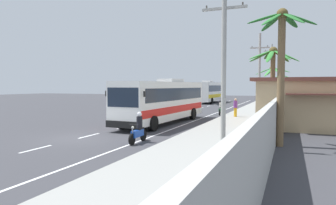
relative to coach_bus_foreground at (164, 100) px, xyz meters
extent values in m
plane|color=#3A3A3F|center=(-1.80, -8.36, -1.89)|extent=(160.00, 160.00, 0.00)
cube|color=#999993|center=(5.00, 1.64, -1.82)|extent=(3.20, 90.00, 0.14)
cube|color=white|center=(-1.80, -11.65, -1.89)|extent=(0.16, 2.00, 0.01)
cube|color=white|center=(-1.80, -7.47, -1.89)|extent=(0.16, 2.00, 0.01)
cube|color=white|center=(-1.80, -3.29, -1.89)|extent=(0.16, 2.00, 0.01)
cube|color=white|center=(-1.80, 0.89, -1.89)|extent=(0.16, 2.00, 0.01)
cube|color=white|center=(-1.80, 5.07, -1.89)|extent=(0.16, 2.00, 0.01)
cube|color=white|center=(-1.80, 9.25, -1.89)|extent=(0.16, 2.00, 0.01)
cube|color=white|center=(-1.80, 13.43, -1.89)|extent=(0.16, 2.00, 0.01)
cube|color=white|center=(-1.80, 17.60, -1.89)|extent=(0.16, 2.00, 0.01)
cube|color=white|center=(-1.80, 21.78, -1.89)|extent=(0.16, 2.00, 0.01)
cube|color=white|center=(-1.80, 25.96, -1.89)|extent=(0.16, 2.00, 0.01)
cube|color=white|center=(-1.80, 30.14, -1.89)|extent=(0.16, 2.00, 0.01)
cube|color=white|center=(-1.80, 34.32, -1.89)|extent=(0.16, 2.00, 0.01)
cube|color=white|center=(-1.80, 38.50, -1.89)|extent=(0.16, 2.00, 0.01)
cube|color=white|center=(1.86, 6.64, -1.89)|extent=(0.14, 70.00, 0.01)
cube|color=#B2B2AD|center=(8.80, 5.64, -0.74)|extent=(0.24, 60.00, 2.30)
cube|color=white|center=(0.00, -0.03, -0.02)|extent=(3.08, 12.07, 2.96)
cube|color=#192333|center=(0.01, 0.17, 0.50)|extent=(3.06, 11.12, 0.95)
cube|color=#192333|center=(-0.28, -5.96, 0.42)|extent=(2.31, 0.21, 1.25)
cube|color=red|center=(0.00, -0.03, -0.69)|extent=(3.10, 11.84, 0.53)
cube|color=black|center=(-0.29, -6.05, -1.30)|extent=(2.46, 0.28, 0.44)
cube|color=#B7B7B7|center=(0.07, 1.47, 1.60)|extent=(1.50, 2.70, 0.28)
cube|color=black|center=(1.16, -5.82, 0.65)|extent=(0.12, 0.09, 0.36)
cube|color=black|center=(-1.71, -5.69, 0.65)|extent=(0.12, 0.09, 0.36)
cylinder|color=black|center=(1.03, -4.27, -1.37)|extent=(0.37, 1.05, 1.04)
cylinder|color=black|center=(-1.43, -4.15, -1.37)|extent=(0.37, 1.05, 1.04)
cylinder|color=black|center=(1.40, 3.50, -1.37)|extent=(0.37, 1.05, 1.04)
cylinder|color=black|center=(-1.06, 3.62, -1.37)|extent=(0.37, 1.05, 1.04)
cube|color=white|center=(-3.82, 30.35, 0.12)|extent=(2.63, 11.06, 3.25)
cube|color=#192333|center=(-3.83, 30.15, 0.69)|extent=(2.65, 10.18, 1.04)
cube|color=#192333|center=(-3.75, 35.83, 0.61)|extent=(2.29, 0.13, 1.36)
cube|color=yellow|center=(-3.82, 30.35, -0.61)|extent=(2.66, 10.84, 0.58)
cube|color=black|center=(-3.75, 35.92, -1.30)|extent=(2.44, 0.19, 0.44)
cube|color=#B7B7B7|center=(-3.84, 28.98, 1.88)|extent=(1.40, 2.44, 0.28)
cube|color=black|center=(-5.18, 35.64, 0.85)|extent=(0.12, 0.08, 0.36)
cube|color=black|center=(-2.33, 35.60, 0.85)|extent=(0.12, 0.08, 0.36)
cylinder|color=black|center=(-4.99, 34.23, -1.37)|extent=(0.33, 1.04, 1.04)
cylinder|color=black|center=(-2.55, 34.20, -1.37)|extent=(0.33, 1.04, 1.04)
cylinder|color=black|center=(-5.09, 27.06, -1.37)|extent=(0.33, 1.04, 1.04)
cylinder|color=black|center=(-2.64, 27.03, -1.37)|extent=(0.33, 1.04, 1.04)
cylinder|color=black|center=(2.04, -9.06, -1.59)|extent=(0.11, 0.60, 0.60)
cylinder|color=black|center=(2.01, -7.70, -1.59)|extent=(0.13, 0.60, 0.60)
cube|color=#1947B2|center=(2.03, -8.43, -1.37)|extent=(0.26, 1.10, 0.36)
cube|color=black|center=(2.02, -8.13, -1.17)|extent=(0.25, 0.60, 0.12)
cylinder|color=gray|center=(2.04, -8.94, -1.29)|extent=(0.07, 0.32, 0.67)
cylinder|color=black|center=(2.04, -8.84, -0.85)|extent=(0.56, 0.05, 0.04)
sphere|color=#EAEACC|center=(2.04, -8.96, -0.99)|extent=(0.14, 0.14, 0.14)
cylinder|color=black|center=(2.02, -8.18, -0.84)|extent=(0.32, 0.32, 0.67)
sphere|color=white|center=(2.02, -8.18, -0.37)|extent=(0.26, 0.26, 0.26)
cylinder|color=black|center=(2.82, 8.18, -1.59)|extent=(0.15, 0.61, 0.60)
cylinder|color=black|center=(2.70, 9.54, -1.59)|extent=(0.17, 0.61, 0.60)
cube|color=#1E7F38|center=(2.77, 8.81, -1.37)|extent=(0.33, 1.12, 0.36)
cube|color=black|center=(2.74, 9.11, -1.17)|extent=(0.29, 0.62, 0.12)
cylinder|color=gray|center=(2.81, 8.30, -1.29)|extent=(0.09, 0.32, 0.67)
cylinder|color=black|center=(2.80, 8.40, -0.85)|extent=(0.56, 0.09, 0.04)
sphere|color=#EAEACC|center=(2.81, 8.28, -0.99)|extent=(0.14, 0.14, 0.14)
cylinder|color=beige|center=(2.75, 9.06, -0.90)|extent=(0.32, 0.32, 0.56)
sphere|color=black|center=(2.75, 9.06, -0.49)|extent=(0.26, 0.26, 0.26)
cylinder|color=gold|center=(4.77, 6.08, -1.34)|extent=(0.28, 0.28, 0.84)
cylinder|color=#75388E|center=(4.77, 6.08, -0.59)|extent=(0.36, 0.36, 0.66)
sphere|color=tan|center=(4.77, 6.08, -0.15)|extent=(0.23, 0.23, 0.23)
cylinder|color=#9E9E99|center=(6.57, -8.23, 2.14)|extent=(0.24, 0.24, 8.06)
cube|color=#9E9E99|center=(6.57, -8.23, 4.82)|extent=(2.14, 0.12, 0.12)
cylinder|color=#4C4742|center=(5.71, -8.23, 4.94)|extent=(0.08, 0.08, 0.16)
cylinder|color=#4C4742|center=(7.43, -8.23, 4.94)|extent=(0.08, 0.08, 0.16)
cylinder|color=#9E9E99|center=(6.67, 8.41, 2.18)|extent=(0.24, 0.24, 8.15)
cube|color=#9E9E99|center=(6.67, 8.41, 4.86)|extent=(1.84, 0.12, 0.12)
cylinder|color=#4C4742|center=(5.93, 8.41, 4.98)|extent=(0.08, 0.08, 0.16)
cylinder|color=#4C4742|center=(7.41, 8.41, 4.98)|extent=(0.08, 0.08, 0.16)
cylinder|color=#9E9E99|center=(6.85, 25.04, 2.70)|extent=(0.24, 0.24, 9.18)
cube|color=#9E9E99|center=(6.85, 25.04, 6.28)|extent=(2.26, 0.12, 0.12)
cylinder|color=#4C4742|center=(5.95, 25.04, 6.40)|extent=(0.08, 0.08, 0.16)
cylinder|color=#4C4742|center=(7.76, 25.04, 6.40)|extent=(0.08, 0.08, 0.16)
cylinder|color=brown|center=(7.60, 13.26, 0.58)|extent=(0.28, 0.28, 4.95)
ellipsoid|color=#3D893D|center=(8.51, 13.10, 2.89)|extent=(1.93, 0.69, 0.64)
ellipsoid|color=#3D893D|center=(8.01, 14.10, 2.88)|extent=(1.16, 1.85, 0.66)
ellipsoid|color=#3D893D|center=(7.28, 14.10, 2.79)|extent=(0.99, 1.85, 0.84)
ellipsoid|color=#3D893D|center=(6.70, 13.20, 2.79)|extent=(1.86, 0.50, 0.84)
ellipsoid|color=#3D893D|center=(7.24, 12.52, 2.65)|extent=(1.06, 1.70, 1.11)
ellipsoid|color=#3D893D|center=(8.03, 12.46, 2.84)|extent=(1.19, 1.82, 0.73)
sphere|color=brown|center=(7.60, 13.26, 3.10)|extent=(0.56, 0.56, 0.56)
cylinder|color=brown|center=(9.10, -6.50, 1.38)|extent=(0.36, 0.36, 6.55)
ellipsoid|color=#28702D|center=(9.89, -6.43, 4.42)|extent=(1.68, 0.52, 0.78)
ellipsoid|color=#28702D|center=(9.45, -5.75, 4.50)|extent=(1.05, 1.69, 0.63)
ellipsoid|color=#28702D|center=(8.56, -5.90, 4.44)|extent=(1.37, 1.49, 0.75)
ellipsoid|color=#28702D|center=(8.27, -6.64, 4.53)|extent=(1.75, 0.62, 0.57)
ellipsoid|color=#28702D|center=(8.67, -7.15, 4.37)|extent=(1.18, 1.54, 0.89)
ellipsoid|color=#28702D|center=(9.59, -7.10, 4.36)|extent=(1.30, 1.46, 0.90)
sphere|color=brown|center=(9.10, -6.50, 4.71)|extent=(0.56, 0.56, 0.56)
cylinder|color=brown|center=(8.38, -0.34, 0.82)|extent=(0.32, 0.32, 5.43)
ellipsoid|color=#337F33|center=(9.23, -0.44, 3.21)|extent=(1.79, 0.58, 0.96)
ellipsoid|color=#337F33|center=(8.88, 0.38, 3.26)|extent=(1.33, 1.68, 0.86)
ellipsoid|color=#337F33|center=(8.03, 0.52, 3.40)|extent=(1.04, 1.87, 0.59)
ellipsoid|color=#337F33|center=(7.55, -0.06, 3.27)|extent=(1.83, 0.90, 0.85)
ellipsoid|color=#337F33|center=(7.61, -0.79, 3.30)|extent=(1.76, 1.23, 0.79)
ellipsoid|color=#337F33|center=(8.23, -1.15, 3.16)|extent=(0.66, 1.74, 1.06)
ellipsoid|color=#337F33|center=(8.95, -0.99, 3.23)|extent=(1.43, 1.58, 0.92)
sphere|color=brown|center=(8.38, -0.34, 3.58)|extent=(0.56, 0.56, 0.56)
cylinder|color=brown|center=(8.00, 31.04, 0.50)|extent=(0.29, 0.29, 4.78)
ellipsoid|color=#337F33|center=(8.70, 30.94, 2.71)|extent=(1.50, 0.57, 0.67)
ellipsoid|color=#337F33|center=(8.26, 31.68, 2.66)|extent=(0.88, 1.47, 0.75)
ellipsoid|color=#337F33|center=(7.63, 31.61, 2.63)|extent=(1.07, 1.38, 0.82)
ellipsoid|color=#337F33|center=(7.35, 31.15, 2.59)|extent=(1.41, 0.58, 0.90)
ellipsoid|color=#337F33|center=(7.60, 30.45, 2.70)|extent=(1.11, 1.41, 0.69)
ellipsoid|color=#337F33|center=(8.27, 30.35, 2.78)|extent=(0.88, 1.53, 0.52)
sphere|color=brown|center=(8.00, 31.04, 2.93)|extent=(0.56, 0.56, 0.56)
camera|label=1|loc=(9.57, -22.80, 1.17)|focal=32.67mm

